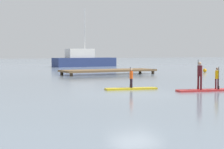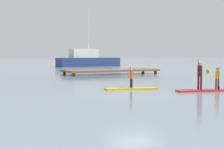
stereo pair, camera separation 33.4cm
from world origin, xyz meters
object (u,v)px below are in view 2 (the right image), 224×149
at_px(paddler_adult, 200,74).
at_px(paddler_child_front, 217,77).
at_px(paddleboard_near, 131,89).
at_px(paddleboard_far, 205,90).
at_px(fishing_boat_white_large, 87,60).
at_px(paddler_child_solo, 131,77).
at_px(mooring_buoy_mid, 208,70).

relative_size(paddler_adult, paddler_child_front, 1.31).
relative_size(paddleboard_near, paddler_child_front, 2.48).
height_order(paddleboard_near, paddler_child_front, paddler_child_front).
distance_m(paddleboard_far, fishing_boat_white_large, 38.78).
xyz_separation_m(paddler_child_solo, paddler_adult, (2.76, -2.59, 0.25)).
bearing_deg(fishing_boat_white_large, paddleboard_near, -109.53).
relative_size(paddler_child_solo, mooring_buoy_mid, 2.87).
height_order(paddleboard_near, paddler_adult, paddler_adult).
relative_size(paddleboard_far, fishing_boat_white_large, 0.33).
bearing_deg(fishing_boat_white_large, paddler_adult, -104.40).
height_order(paddleboard_near, fishing_boat_white_large, fishing_boat_white_large).
height_order(paddler_child_solo, fishing_boat_white_large, fishing_boat_white_large).
bearing_deg(paddler_child_front, paddleboard_far, 166.25).
relative_size(paddler_child_solo, paddler_adult, 0.72).
xyz_separation_m(paddler_adult, paddler_child_front, (1.01, -0.25, -0.19)).
distance_m(paddleboard_far, paddler_child_front, 1.03).
bearing_deg(paddler_child_front, mooring_buoy_mid, 50.56).
bearing_deg(paddleboard_near, paddleboard_far, -41.04).
height_order(paddler_adult, mooring_buoy_mid, paddler_adult).
relative_size(paddleboard_far, mooring_buoy_mid, 7.85).
relative_size(paddleboard_near, paddleboard_far, 0.95).
bearing_deg(paddler_adult, paddler_child_front, -13.93).
distance_m(paddler_adult, mooring_buoy_mid, 21.11).
xyz_separation_m(paddler_child_solo, paddler_child_front, (3.77, -2.84, 0.05)).
xyz_separation_m(paddler_child_front, mooring_buoy_mid, (13.10, 15.93, -0.56)).
distance_m(paddleboard_far, mooring_buoy_mid, 20.96).
distance_m(fishing_boat_white_large, mooring_buoy_mid, 22.33).
distance_m(paddleboard_near, paddler_adult, 3.88).
height_order(paddleboard_far, mooring_buoy_mid, mooring_buoy_mid).
height_order(paddler_child_front, mooring_buoy_mid, paddler_child_front).
height_order(paddler_child_front, fishing_boat_white_large, fishing_boat_white_large).
relative_size(paddleboard_far, paddler_child_front, 2.61).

